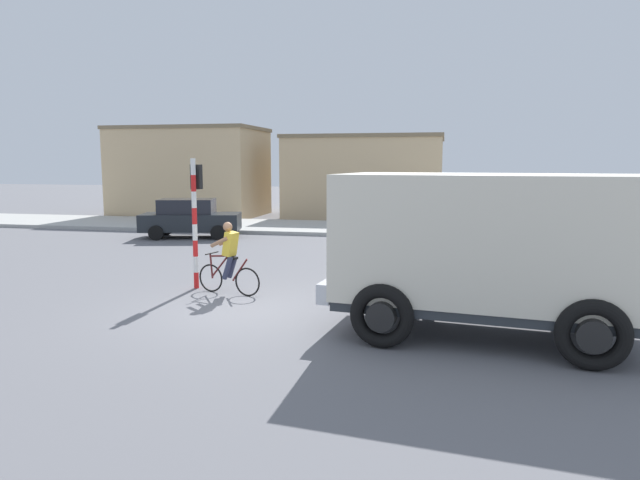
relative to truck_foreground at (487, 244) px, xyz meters
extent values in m
plane|color=slate|center=(-4.86, 0.78, -1.67)|extent=(120.00, 120.00, 0.00)
cube|color=#ADADA8|center=(-4.86, 15.56, -1.59)|extent=(80.00, 5.00, 0.16)
cube|color=silver|center=(0.03, 0.00, 0.13)|extent=(5.47, 3.13, 2.20)
cube|color=#2D3338|center=(0.03, 0.00, -1.05)|extent=(5.36, 3.07, 0.16)
cube|color=silver|center=(-2.65, 0.34, -0.87)|extent=(0.54, 2.39, 0.36)
cube|color=black|center=(-2.50, 0.32, 0.63)|extent=(0.39, 2.12, 0.70)
torus|color=black|center=(-1.73, -1.07, -1.12)|extent=(1.12, 0.38, 1.10)
cylinder|color=black|center=(-1.73, -1.07, -1.12)|extent=(0.53, 0.36, 0.50)
torus|color=black|center=(-1.41, 1.47, -1.12)|extent=(1.12, 0.38, 1.10)
cylinder|color=black|center=(-1.41, 1.47, -1.12)|extent=(0.53, 0.36, 0.50)
torus|color=black|center=(1.47, -1.48, -1.12)|extent=(1.12, 0.38, 1.10)
cylinder|color=black|center=(1.47, -1.48, -1.12)|extent=(0.53, 0.36, 0.50)
torus|color=black|center=(1.79, 1.06, -1.12)|extent=(1.12, 0.38, 1.10)
cylinder|color=black|center=(1.79, 1.06, -1.12)|extent=(0.53, 0.36, 0.50)
torus|color=black|center=(-6.20, 2.26, -1.33)|extent=(0.67, 0.21, 0.68)
torus|color=black|center=(-5.18, 2.00, -1.33)|extent=(0.67, 0.21, 0.68)
cylinder|color=#591E1E|center=(-5.86, 2.18, -0.76)|extent=(0.59, 0.19, 0.09)
cylinder|color=#591E1E|center=(-5.92, 2.19, -1.01)|extent=(0.50, 0.17, 0.57)
cylinder|color=#591E1E|center=(-5.38, 2.05, -1.06)|extent=(0.44, 0.15, 0.57)
cylinder|color=#591E1E|center=(-6.17, 2.26, -1.03)|extent=(0.10, 0.07, 0.59)
cylinder|color=black|center=(-6.15, 2.25, -0.72)|extent=(0.15, 0.49, 0.03)
cube|color=black|center=(-5.57, 2.10, -0.79)|extent=(0.26, 0.18, 0.06)
cube|color=gold|center=(-5.62, 2.12, -0.46)|extent=(0.36, 0.38, 0.59)
sphere|color=#9E7051|center=(-5.69, 2.13, -0.06)|extent=(0.22, 0.22, 0.22)
cylinder|color=#2D334C|center=(-5.68, 2.03, -1.02)|extent=(0.32, 0.19, 0.57)
cylinder|color=#9E7051|center=(-5.85, 2.01, -0.41)|extent=(0.50, 0.21, 0.29)
cylinder|color=#2D334C|center=(-5.63, 2.22, -1.02)|extent=(0.32, 0.19, 0.57)
cylinder|color=#9E7051|center=(-5.78, 2.32, -0.41)|extent=(0.50, 0.21, 0.29)
cylinder|color=red|center=(-6.72, 2.58, -1.47)|extent=(0.12, 0.12, 0.40)
cylinder|color=white|center=(-6.72, 2.58, -1.07)|extent=(0.12, 0.12, 0.40)
cylinder|color=red|center=(-6.72, 2.58, -0.67)|extent=(0.12, 0.12, 0.40)
cylinder|color=white|center=(-6.72, 2.58, -0.27)|extent=(0.12, 0.12, 0.40)
cylinder|color=red|center=(-6.72, 2.58, 0.13)|extent=(0.12, 0.12, 0.40)
cylinder|color=white|center=(-6.72, 2.58, 0.53)|extent=(0.12, 0.12, 0.40)
cylinder|color=red|center=(-6.72, 2.58, 0.93)|extent=(0.12, 0.12, 0.40)
cylinder|color=white|center=(-6.72, 2.58, 1.33)|extent=(0.12, 0.12, 0.40)
cube|color=black|center=(-6.72, 2.76, 1.08)|extent=(0.24, 0.20, 0.60)
sphere|color=green|center=(-6.72, 2.88, 1.08)|extent=(0.14, 0.14, 0.14)
cube|color=#1E2328|center=(-10.99, 11.55, -1.02)|extent=(4.29, 2.59, 0.70)
cube|color=black|center=(-11.13, 11.51, -0.37)|extent=(2.48, 1.92, 0.60)
cylinder|color=black|center=(-9.98, 12.66, -1.37)|extent=(0.63, 0.32, 0.60)
cylinder|color=black|center=(-9.58, 11.01, -1.37)|extent=(0.63, 0.32, 0.60)
cylinder|color=black|center=(-12.39, 12.08, -1.37)|extent=(0.63, 0.32, 0.60)
cylinder|color=black|center=(-11.99, 10.43, -1.37)|extent=(0.63, 0.32, 0.60)
cube|color=#D1B284|center=(-15.24, 20.88, 0.78)|extent=(8.11, 5.40, 4.90)
cube|color=#7D6B4F|center=(-15.24, 20.88, 3.33)|extent=(8.27, 5.51, 0.20)
cube|color=#D1B284|center=(-5.20, 23.21, 0.53)|extent=(8.57, 7.38, 4.40)
cube|color=#7D6B4F|center=(-5.20, 23.21, 2.83)|extent=(8.74, 7.53, 0.20)
camera|label=1|loc=(-0.77, -10.41, 1.44)|focal=32.16mm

